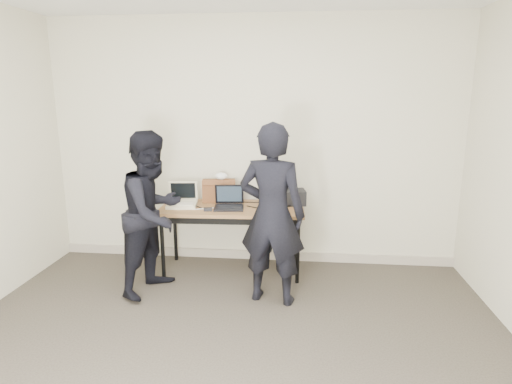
# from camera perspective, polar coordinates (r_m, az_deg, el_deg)

# --- Properties ---
(room) EXTENTS (4.60, 4.60, 2.80)m
(room) POSITION_cam_1_polar(r_m,az_deg,el_deg) (2.54, -5.94, 0.64)
(room) COLOR #3F3830
(room) RESTS_ON ground
(desk) EXTENTS (1.53, 0.71, 0.72)m
(desk) POSITION_cam_1_polar(r_m,az_deg,el_deg) (4.52, -3.22, -2.74)
(desk) COLOR brown
(desk) RESTS_ON ground
(laptop_beige) EXTENTS (0.34, 0.33, 0.25)m
(laptop_beige) POSITION_cam_1_polar(r_m,az_deg,el_deg) (4.60, -9.81, -1.23)
(laptop_beige) COLOR beige
(laptop_beige) RESTS_ON desk
(laptop_center) EXTENTS (0.33, 0.32, 0.23)m
(laptop_center) POSITION_cam_1_polar(r_m,az_deg,el_deg) (4.47, -3.62, -1.45)
(laptop_center) COLOR black
(laptop_center) RESTS_ON desk
(laptop_right) EXTENTS (0.44, 0.43, 0.24)m
(laptop_right) POSITION_cam_1_polar(r_m,az_deg,el_deg) (4.63, 2.99, -0.88)
(laptop_right) COLOR black
(laptop_right) RESTS_ON desk
(leather_satchel) EXTENTS (0.38, 0.24, 0.25)m
(leather_satchel) POSITION_cam_1_polar(r_m,az_deg,el_deg) (4.72, -4.97, 0.25)
(leather_satchel) COLOR brown
(leather_satchel) RESTS_ON desk
(tissue) EXTENTS (0.15, 0.12, 0.08)m
(tissue) POSITION_cam_1_polar(r_m,az_deg,el_deg) (4.68, -4.65, 2.13)
(tissue) COLOR white
(tissue) RESTS_ON leather_satchel
(equipment_box) EXTENTS (0.30, 0.27, 0.16)m
(equipment_box) POSITION_cam_1_polar(r_m,az_deg,el_deg) (4.61, 4.88, -0.67)
(equipment_box) COLOR black
(equipment_box) RESTS_ON desk
(power_brick) EXTENTS (0.09, 0.07, 0.03)m
(power_brick) POSITION_cam_1_polar(r_m,az_deg,el_deg) (4.38, -6.43, -2.31)
(power_brick) COLOR black
(power_brick) RESTS_ON desk
(cables) EXTENTS (1.15, 0.35, 0.01)m
(cables) POSITION_cam_1_polar(r_m,az_deg,el_deg) (4.51, -2.52, -1.94)
(cables) COLOR silver
(cables) RESTS_ON desk
(person_typist) EXTENTS (0.67, 0.50, 1.65)m
(person_typist) POSITION_cam_1_polar(r_m,az_deg,el_deg) (3.83, 2.14, -3.06)
(person_typist) COLOR black
(person_typist) RESTS_ON ground
(person_observer) EXTENTS (0.82, 0.92, 1.56)m
(person_observer) POSITION_cam_1_polar(r_m,az_deg,el_deg) (4.17, -13.51, -2.74)
(person_observer) COLOR black
(person_observer) RESTS_ON ground
(baseboard) EXTENTS (4.50, 0.03, 0.10)m
(baseboard) POSITION_cam_1_polar(r_m,az_deg,el_deg) (5.04, -0.41, -8.35)
(baseboard) COLOR #A89C8B
(baseboard) RESTS_ON ground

